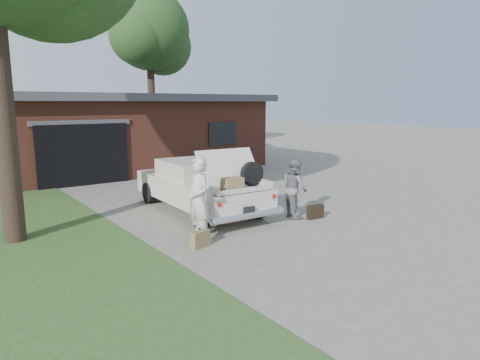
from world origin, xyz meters
TOP-DOWN VIEW (x-y plane):
  - ground at (0.00, 0.00)m, footprint 90.00×90.00m
  - house at (0.98, 11.47)m, footprint 12.80×7.80m
  - tree_right at (5.54, 17.07)m, footprint 5.50×4.78m
  - sedan at (-0.09, 2.34)m, footprint 2.08×4.88m
  - woman_left at (-1.51, 0.04)m, footprint 0.46×0.68m
  - woman_right at (1.54, 0.29)m, footprint 0.77×0.88m
  - suitcase_left at (-1.69, -0.30)m, footprint 0.47×0.26m
  - suitcase_right at (1.85, -0.15)m, footprint 0.48×0.20m

SIDE VIEW (x-z plane):
  - ground at x=0.00m, z-range 0.00..0.00m
  - suitcase_left at x=-1.69m, z-range 0.00..0.35m
  - suitcase_right at x=1.85m, z-range 0.00..0.36m
  - sedan at x=-0.09m, z-range -0.20..1.61m
  - woman_right at x=1.54m, z-range 0.00..1.53m
  - woman_left at x=-1.51m, z-range 0.00..1.83m
  - house at x=0.98m, z-range 0.02..3.32m
  - tree_right at x=5.54m, z-range 2.10..11.72m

